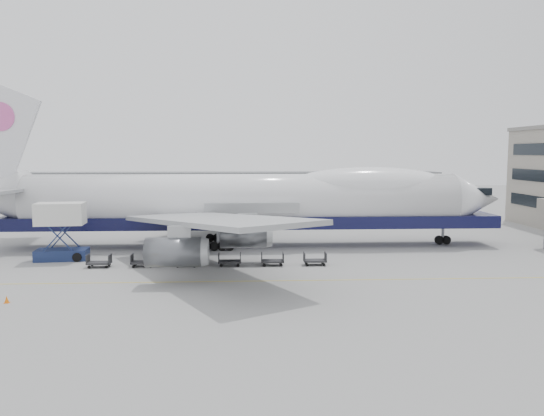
{
  "coord_description": "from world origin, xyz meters",
  "views": [
    {
      "loc": [
        0.26,
        -52.64,
        11.51
      ],
      "look_at": [
        3.19,
        6.0,
        5.34
      ],
      "focal_mm": 35.0,
      "sensor_mm": 36.0,
      "label": 1
    }
  ],
  "objects": [
    {
      "name": "dolly_5",
      "position": [
        7.33,
        0.55,
        0.53
      ],
      "size": [
        2.3,
        1.35,
        1.3
      ],
      "color": "#2D2D30",
      "rests_on": "ground"
    },
    {
      "name": "catering_truck",
      "position": [
        -19.5,
        4.52,
        3.45
      ],
      "size": [
        5.54,
        4.06,
        6.17
      ],
      "rotation": [
        0.0,
        0.0,
        0.09
      ],
      "color": "navy",
      "rests_on": "ground"
    },
    {
      "name": "ground",
      "position": [
        0.0,
        0.0,
        0.0
      ],
      "size": [
        260.0,
        260.0,
        0.0
      ],
      "primitive_type": "plane",
      "color": "gray",
      "rests_on": "ground"
    },
    {
      "name": "apron_line",
      "position": [
        0.0,
        -6.0,
        0.01
      ],
      "size": [
        60.0,
        0.15,
        0.01
      ],
      "primitive_type": "cube",
      "color": "gold",
      "rests_on": "ground"
    },
    {
      "name": "dolly_4",
      "position": [
        2.96,
        0.55,
        0.53
      ],
      "size": [
        2.3,
        1.35,
        1.3
      ],
      "color": "#2D2D30",
      "rests_on": "ground"
    },
    {
      "name": "airliner",
      "position": [
        0.64,
        12.0,
        5.62
      ],
      "size": [
        67.0,
        55.3,
        19.98
      ],
      "color": "white",
      "rests_on": "ground"
    },
    {
      "name": "traffic_cone",
      "position": [
        -18.12,
        -11.99,
        0.27
      ],
      "size": [
        0.38,
        0.38,
        0.56
      ],
      "rotation": [
        0.0,
        0.0,
        0.17
      ],
      "color": "orange",
      "rests_on": "ground"
    },
    {
      "name": "dolly_3",
      "position": [
        -1.4,
        0.55,
        0.53
      ],
      "size": [
        2.3,
        1.35,
        1.3
      ],
      "color": "#2D2D30",
      "rests_on": "ground"
    },
    {
      "name": "hangar",
      "position": [
        -10.0,
        70.0,
        3.5
      ],
      "size": [
        110.0,
        8.0,
        7.0
      ],
      "primitive_type": "cube",
      "color": "slate",
      "rests_on": "ground"
    },
    {
      "name": "dolly_0",
      "position": [
        -14.51,
        0.55,
        0.53
      ],
      "size": [
        2.3,
        1.35,
        1.3
      ],
      "color": "#2D2D30",
      "rests_on": "ground"
    },
    {
      "name": "dolly_1",
      "position": [
        -10.14,
        0.55,
        0.53
      ],
      "size": [
        2.3,
        1.35,
        1.3
      ],
      "color": "#2D2D30",
      "rests_on": "ground"
    },
    {
      "name": "dolly_2",
      "position": [
        -5.77,
        0.55,
        0.53
      ],
      "size": [
        2.3,
        1.35,
        1.3
      ],
      "color": "#2D2D30",
      "rests_on": "ground"
    }
  ]
}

